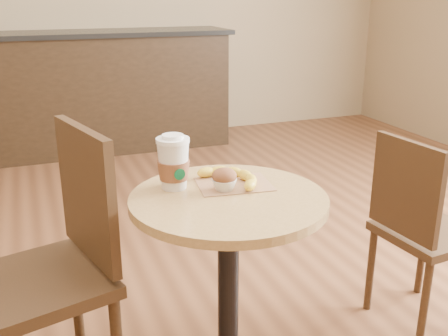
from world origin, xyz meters
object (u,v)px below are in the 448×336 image
at_px(chair_right, 420,226).
at_px(coffee_cup, 173,164).
at_px(muffin, 224,179).
at_px(banana, 231,178).
at_px(cafe_table, 228,265).
at_px(chair_left, 56,263).

relative_size(chair_right, coffee_cup, 4.58).
xyz_separation_m(muffin, banana, (0.04, 0.05, -0.02)).
bearing_deg(muffin, banana, 50.54).
xyz_separation_m(cafe_table, coffee_cup, (-0.14, 0.13, 0.33)).
relative_size(muffin, banana, 0.35).
distance_m(muffin, banana, 0.07).
distance_m(cafe_table, muffin, 0.29).
bearing_deg(chair_right, coffee_cup, 83.22).
height_order(chair_left, chair_right, chair_left).
bearing_deg(cafe_table, coffee_cup, 137.36).
bearing_deg(chair_right, cafe_table, 91.38).
height_order(chair_left, muffin, chair_left).
relative_size(cafe_table, coffee_cup, 4.16).
bearing_deg(banana, muffin, -153.05).
distance_m(cafe_table, chair_right, 0.89).
bearing_deg(chair_right, chair_left, 82.05).
xyz_separation_m(cafe_table, banana, (0.05, 0.10, 0.27)).
height_order(cafe_table, chair_left, chair_left).
relative_size(chair_right, banana, 3.50).
bearing_deg(banana, coffee_cup, 146.97).
xyz_separation_m(cafe_table, chair_right, (0.88, 0.11, -0.05)).
height_order(cafe_table, chair_right, chair_right).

